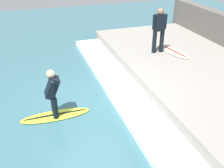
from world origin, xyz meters
The scene contains 7 objects.
ground_plane centered at (0.00, 0.00, 0.00)m, with size 28.00×28.00×0.00m, color #335B66.
concrete_ledge centered at (3.99, 0.00, 0.25)m, with size 4.40×11.49×0.51m, color gray.
wave_foam_crest centered at (1.25, 0.00, 0.10)m, with size 1.07×10.92×0.20m, color silver.
surfboard_riding centered at (-1.00, -0.08, 0.03)m, with size 1.93×0.52×0.07m.
surfer_riding centered at (-1.00, -0.08, 0.82)m, with size 0.44×0.63×1.38m.
surfer_waiting_near centered at (3.34, 2.28, 1.46)m, with size 0.57×0.26×1.70m.
surfboard_waiting_near centered at (3.93, 2.09, 0.54)m, with size 0.82×1.73×0.07m.
Camera 1 is at (-1.42, -6.32, 4.31)m, focal length 42.00 mm.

